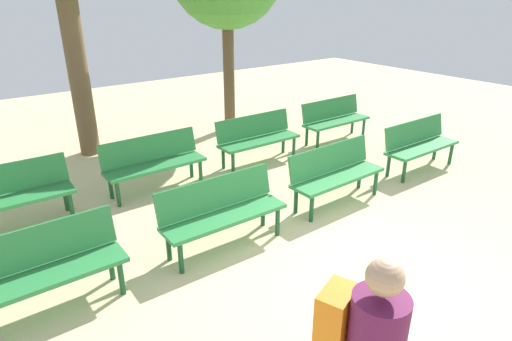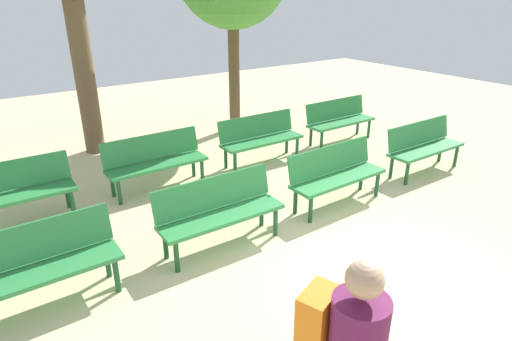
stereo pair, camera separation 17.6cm
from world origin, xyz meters
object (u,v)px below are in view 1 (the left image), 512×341
Objects in this scene: bench_r0_c3 at (419,142)px; bench_r1_c3 at (334,117)px; bench_r0_c2 at (335,171)px; bench_r1_c2 at (257,136)px; bench_r1_c0 at (8,194)px; bench_r1_c1 at (154,160)px; bench_r0_c0 at (39,267)px; bench_r0_c1 at (222,209)px.

bench_r0_c3 and bench_r1_c3 have the same top height.
bench_r1_c2 is (0.07, 2.02, 0.00)m from bench_r0_c2.
bench_r0_c3 is 1.00× the size of bench_r1_c2.
bench_r0_c3 is at bearing -43.36° from bench_r1_c2.
bench_r1_c0 and bench_r1_c1 have the same top height.
bench_r0_c0 is 4.08m from bench_r0_c2.
bench_r0_c1 is 1.00× the size of bench_r0_c3.
bench_r1_c1 is 1.00× the size of bench_r1_c3.
bench_r1_c3 is (6.17, -0.03, 0.00)m from bench_r1_c0.
bench_r0_c0 is 6.51m from bench_r1_c3.
bench_r0_c2 is 2.84m from bench_r1_c1.
bench_r0_c1 and bench_r1_c0 have the same top height.
bench_r0_c0 is at bearing 179.28° from bench_r0_c1.
bench_r1_c3 is (4.12, 2.03, 0.00)m from bench_r0_c1.
bench_r1_c2 is 2.06m from bench_r1_c3.
bench_r1_c1 and bench_r1_c3 have the same top height.
bench_r0_c0 and bench_r1_c0 have the same top height.
bench_r0_c0 is 1.00× the size of bench_r1_c2.
bench_r0_c1 and bench_r1_c1 have the same top height.
bench_r0_c1 is 1.00× the size of bench_r0_c2.
bench_r1_c0 is (-6.19, 2.06, 0.00)m from bench_r0_c3.
bench_r0_c3 is at bearing -25.91° from bench_r1_c1.
bench_r0_c3 is 4.60m from bench_r1_c1.
bench_r1_c1 is at bearing 133.23° from bench_r0_c2.
bench_r0_c0 is 4.58m from bench_r1_c2.
bench_r0_c2 and bench_r1_c0 have the same top height.
bench_r0_c0 and bench_r0_c2 have the same top height.
bench_r0_c3 is at bearing -0.26° from bench_r0_c0.
bench_r0_c1 is (2.08, -0.06, 0.00)m from bench_r0_c0.
bench_r0_c1 is 1.00× the size of bench_r1_c0.
bench_r0_c3 is (4.15, 0.01, 0.00)m from bench_r0_c1.
bench_r0_c3 is 2.03m from bench_r1_c3.
bench_r0_c2 is 1.00× the size of bench_r1_c0.
bench_r1_c1 is (-1.98, 2.04, 0.00)m from bench_r0_c2.
bench_r0_c2 is at bearing -45.64° from bench_r1_c1.
bench_r0_c2 and bench_r1_c2 have the same top height.
bench_r1_c1 is (2.10, 1.98, 0.00)m from bench_r0_c0.
bench_r0_c3 is at bearing -0.55° from bench_r0_c2.
bench_r1_c1 is at bearing 43.53° from bench_r0_c0.
bench_r0_c0 and bench_r1_c3 have the same top height.
bench_r0_c0 is at bearing 179.98° from bench_r0_c3.
bench_r0_c0 is 1.00× the size of bench_r0_c1.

